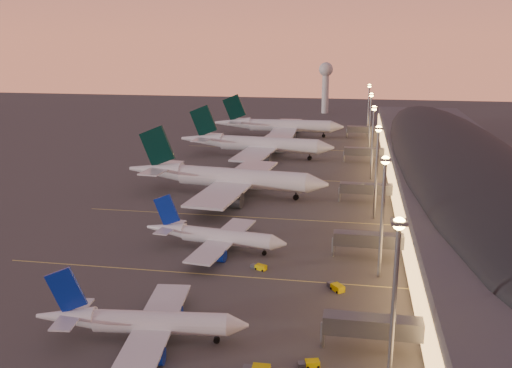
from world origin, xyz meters
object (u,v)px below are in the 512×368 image
object	(u,v)px
airliner_wide_far	(279,126)
airliner_narrow_north	(215,236)
airliner_wide_mid	(256,144)
baggage_tug_b	(310,364)
airliner_narrow_south	(142,322)
baggage_tug_c	(259,267)
baggage_tug_d	(336,287)
airliner_wide_near	(225,178)
radar_tower	(326,79)

from	to	relation	value
airliner_wide_far	airliner_narrow_north	bearing A→B (deg)	-88.97
airliner_wide_mid	baggage_tug_b	xyz separation A→B (m)	(34.85, -151.35, -4.97)
airliner_wide_far	baggage_tug_b	size ratio (longest dim) A/B	18.51
airliner_narrow_south	airliner_narrow_north	world-z (taller)	airliner_narrow_south
airliner_wide_far	baggage_tug_c	bearing A→B (deg)	-84.92
airliner_wide_mid	baggage_tug_d	distance (m)	129.04
airliner_narrow_south	airliner_wide_far	distance (m)	199.87
airliner_wide_near	radar_tower	world-z (taller)	radar_tower
airliner_narrow_south	baggage_tug_d	distance (m)	39.86
airliner_narrow_south	airliner_wide_near	xyz separation A→B (m)	(-6.57, 89.86, 2.18)
airliner_wide_near	airliner_wide_far	bearing A→B (deg)	95.03
airliner_narrow_south	airliner_wide_near	world-z (taller)	airliner_wide_near
airliner_wide_mid	airliner_wide_far	distance (m)	51.47
airliner_narrow_south	airliner_wide_far	world-z (taller)	airliner_wide_far
airliner_narrow_north	baggage_tug_c	bearing A→B (deg)	-30.90
airliner_narrow_north	radar_tower	size ratio (longest dim) A/B	1.08
radar_tower	airliner_wide_mid	bearing A→B (deg)	-98.03
baggage_tug_c	baggage_tug_b	bearing A→B (deg)	-43.88
baggage_tug_c	baggage_tug_d	xyz separation A→B (m)	(16.78, -7.51, 0.08)
baggage_tug_d	radar_tower	bearing A→B (deg)	146.10
baggage_tug_c	airliner_narrow_south	bearing A→B (deg)	-88.41
airliner_wide_near	airliner_wide_far	size ratio (longest dim) A/B	1.03
airliner_narrow_north	airliner_wide_far	bearing A→B (deg)	100.11
airliner_wide_near	baggage_tug_c	xyz separation A→B (m)	(20.61, -57.23, -4.98)
airliner_wide_near	baggage_tug_b	xyz separation A→B (m)	(34.45, -92.79, -5.02)
baggage_tug_b	airliner_narrow_south	bearing A→B (deg)	158.14
airliner_wide_far	radar_tower	bearing A→B (deg)	78.05
airliner_narrow_north	baggage_tug_c	xyz separation A→B (m)	(12.26, -9.85, -2.77)
airliner_wide_near	radar_tower	bearing A→B (deg)	90.59
airliner_narrow_south	airliner_narrow_north	size ratio (longest dim) A/B	1.01
airliner_wide_near	airliner_wide_mid	size ratio (longest dim) A/B	1.01
airliner_narrow_south	airliner_wide_mid	bearing A→B (deg)	86.72
radar_tower	baggage_tug_b	xyz separation A→B (m)	(14.46, -295.95, -21.43)
airliner_wide_far	airliner_wide_near	bearing A→B (deg)	-92.37
airliner_wide_near	baggage_tug_d	xyz separation A→B (m)	(37.39, -64.74, -4.90)
radar_tower	baggage_tug_d	size ratio (longest dim) A/B	7.62
airliner_wide_far	baggage_tug_c	world-z (taller)	airliner_wide_far
airliner_narrow_north	airliner_wide_near	xyz separation A→B (m)	(-8.35, 47.37, 2.22)
baggage_tug_c	baggage_tug_d	bearing A→B (deg)	0.75
airliner_narrow_north	radar_tower	world-z (taller)	radar_tower
baggage_tug_b	baggage_tug_c	world-z (taller)	baggage_tug_c
airliner_wide_near	radar_tower	distance (m)	204.80
airliner_narrow_south	baggage_tug_c	world-z (taller)	airliner_narrow_south
airliner_narrow_north	baggage_tug_c	world-z (taller)	airliner_narrow_north
airliner_wide_near	baggage_tug_d	world-z (taller)	airliner_wide_near
baggage_tug_d	airliner_wide_mid	bearing A→B (deg)	159.43
airliner_wide_near	baggage_tug_c	distance (m)	61.03
airliner_wide_near	baggage_tug_b	distance (m)	99.11
baggage_tug_b	airliner_wide_mid	bearing A→B (deg)	87.11
airliner_narrow_south	radar_tower	world-z (taller)	radar_tower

